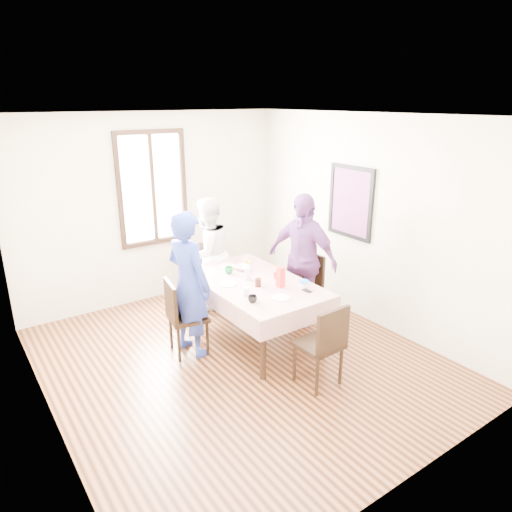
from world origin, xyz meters
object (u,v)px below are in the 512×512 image
chair_near (319,344)px  person_far (207,254)px  chair_right (302,288)px  person_right (301,259)px  person_left (188,284)px  chair_left (188,317)px  chair_far (207,276)px  dining_table (254,310)px

chair_near → person_far: person_far is taller
chair_right → person_right: (-0.02, 0.00, 0.42)m
chair_right → person_far: 1.41m
person_left → chair_left: bearing=76.2°
person_far → chair_left: bearing=41.1°
person_left → person_right: person_right is taller
chair_far → chair_near: same height
person_left → person_far: size_ratio=1.07×
chair_far → chair_near: size_ratio=1.00×
chair_left → chair_right: 1.64m
chair_far → person_far: size_ratio=0.57×
chair_right → dining_table: bearing=90.5°
chair_far → person_far: bearing=91.5°
chair_left → person_far: (0.82, 1.00, 0.34)m
dining_table → chair_left: size_ratio=1.88×
person_far → person_right: (0.80, -1.10, 0.08)m
dining_table → chair_near: (0.00, -1.18, 0.08)m
person_right → dining_table: bearing=-102.4°
dining_table → person_right: size_ratio=0.98×
chair_left → chair_right: size_ratio=1.00×
person_right → chair_near: bearing=-49.1°
chair_right → chair_near: bearing=143.2°
chair_far → person_far: person_far is taller
dining_table → chair_left: bearing=168.9°
chair_far → person_left: size_ratio=0.53×
chair_near → person_left: size_ratio=0.53×
chair_left → person_far: bearing=150.4°
chair_near → person_left: (-0.80, 1.34, 0.40)m
chair_near → person_right: person_right is taller
chair_right → chair_left: bearing=83.0°
chair_left → person_far: 1.33m
person_right → chair_right: bearing=73.8°
chair_far → chair_near: bearing=91.5°
chair_near → person_far: bearing=88.0°
chair_right → chair_near: same height
person_far → chair_far: bearing=-99.6°
dining_table → chair_far: size_ratio=1.88×
chair_far → person_left: bearing=53.5°
dining_table → chair_far: 1.18m
dining_table → chair_far: (0.00, 1.18, 0.08)m
dining_table → person_far: (0.00, 1.16, 0.42)m
chair_far → chair_right: bearing=127.6°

